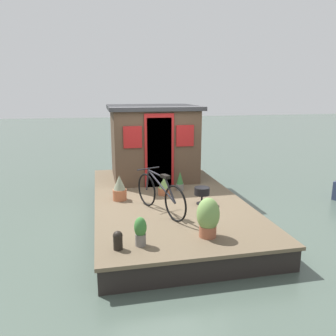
{
  "coord_description": "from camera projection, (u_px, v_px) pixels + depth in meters",
  "views": [
    {
      "loc": [
        -7.07,
        1.45,
        2.77
      ],
      "look_at": [
        -0.2,
        0.0,
        1.15
      ],
      "focal_mm": 35.84,
      "sensor_mm": 36.0,
      "label": 1
    }
  ],
  "objects": [
    {
      "name": "houseboat_deck",
      "position": [
        166.0,
        206.0,
        7.6
      ],
      "size": [
        5.82,
        3.16,
        0.45
      ],
      "color": "brown",
      "rests_on": "ground_plane"
    },
    {
      "name": "ground_plane",
      "position": [
        166.0,
        215.0,
        7.65
      ],
      "size": [
        60.0,
        60.0,
        0.0
      ],
      "primitive_type": "plane",
      "color": "#47564C"
    },
    {
      "name": "potted_plant_fern",
      "position": [
        180.0,
        181.0,
        7.96
      ],
      "size": [
        0.18,
        0.18,
        0.46
      ],
      "color": "slate",
      "rests_on": "houseboat_deck"
    },
    {
      "name": "potted_plant_rosemary",
      "position": [
        208.0,
        217.0,
        5.4
      ],
      "size": [
        0.37,
        0.37,
        0.66
      ],
      "color": "#935138",
      "rests_on": "houseboat_deck"
    },
    {
      "name": "potted_plant_succulent",
      "position": [
        164.0,
        186.0,
        7.63
      ],
      "size": [
        0.27,
        0.27,
        0.41
      ],
      "color": "#B2603D",
      "rests_on": "houseboat_deck"
    },
    {
      "name": "potted_plant_geranium",
      "position": [
        140.0,
        231.0,
        5.1
      ],
      "size": [
        0.19,
        0.19,
        0.46
      ],
      "color": "slate",
      "rests_on": "houseboat_deck"
    },
    {
      "name": "bicycle",
      "position": [
        160.0,
        194.0,
        6.44
      ],
      "size": [
        1.6,
        0.73,
        0.81
      ],
      "color": "black",
      "rests_on": "houseboat_deck"
    },
    {
      "name": "charcoal_grill",
      "position": [
        202.0,
        192.0,
        6.98
      ],
      "size": [
        0.32,
        0.32,
        0.36
      ],
      "color": "black",
      "rests_on": "houseboat_deck"
    },
    {
      "name": "houseboat_cabin",
      "position": [
        153.0,
        142.0,
        9.05
      ],
      "size": [
        2.15,
        2.34,
        1.95
      ],
      "color": "#4C3828",
      "rests_on": "houseboat_deck"
    },
    {
      "name": "potted_plant_thyme",
      "position": [
        120.0,
        188.0,
        7.25
      ],
      "size": [
        0.3,
        0.3,
        0.55
      ],
      "color": "#B2603D",
      "rests_on": "houseboat_deck"
    },
    {
      "name": "mooring_bollard",
      "position": [
        118.0,
        240.0,
        4.99
      ],
      "size": [
        0.15,
        0.15,
        0.29
      ],
      "color": "black",
      "rests_on": "houseboat_deck"
    }
  ]
}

